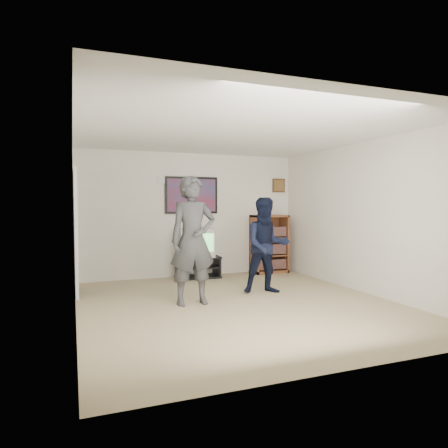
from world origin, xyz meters
TOP-DOWN VIEW (x-y plane):
  - room_shell at (0.00, 0.35)m, footprint 4.51×5.00m
  - media_stand at (0.05, 2.23)m, footprint 0.86×0.49m
  - crt_television at (0.02, 2.23)m, footprint 0.74×0.65m
  - bookshelf at (1.67, 2.28)m, footprint 0.75×0.43m
  - table_lamp at (1.53, 2.29)m, footprint 0.22×0.22m
  - person_tall at (-0.63, 0.25)m, footprint 0.70×0.47m
  - person_short at (0.72, 0.53)m, footprint 0.88×0.74m
  - controller_left at (-0.61, 0.51)m, footprint 0.06×0.13m
  - controller_right at (0.76, 0.71)m, footprint 0.04×0.13m
  - poster at (0.00, 2.48)m, footprint 1.10×0.03m
  - air_vent at (-0.55, 2.48)m, footprint 0.28×0.02m
  - small_picture at (2.00, 2.48)m, footprint 0.30×0.03m
  - doorway at (-2.23, 1.60)m, footprint 0.03×0.85m

SIDE VIEW (x-z plane):
  - media_stand at x=0.05m, z-range 0.00..0.43m
  - bookshelf at x=1.67m, z-range 0.00..1.23m
  - crt_television at x=0.02m, z-range 0.43..0.99m
  - person_short at x=0.72m, z-range 0.00..1.58m
  - person_tall at x=-0.63m, z-range 0.00..1.88m
  - doorway at x=-2.23m, z-range 0.00..2.00m
  - controller_right at x=0.76m, z-range 1.10..1.14m
  - controller_left at x=-0.61m, z-range 1.19..1.22m
  - room_shell at x=0.00m, z-range 0.00..2.50m
  - table_lamp at x=1.53m, z-range 1.23..1.58m
  - poster at x=0.00m, z-range 1.27..2.02m
  - small_picture at x=2.00m, z-range 1.73..2.03m
  - air_vent at x=-0.55m, z-range 1.88..2.02m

